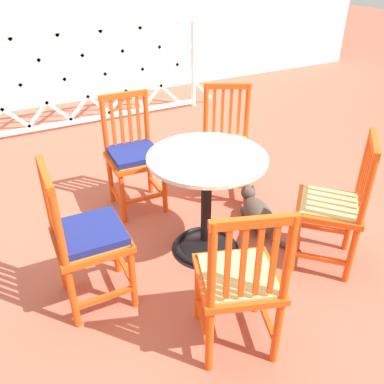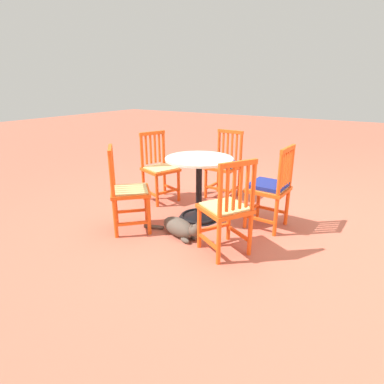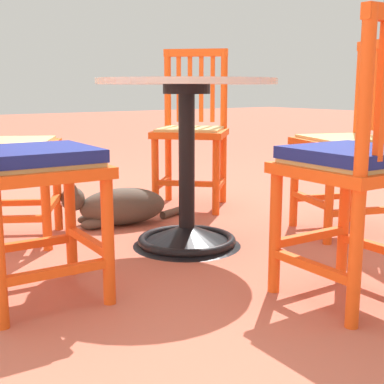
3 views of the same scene
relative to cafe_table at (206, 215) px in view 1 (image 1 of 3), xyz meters
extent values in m
plane|color=#AD5642|center=(0.00, 0.09, -0.28)|extent=(24.00, 24.00, 0.00)
cylinder|color=white|center=(1.38, 2.74, 0.29)|extent=(0.06, 0.06, 1.15)
cube|color=white|center=(-0.27, 2.74, -0.22)|extent=(3.29, 0.04, 0.05)
cube|color=white|center=(-0.27, 2.74, 0.80)|extent=(3.29, 0.04, 0.05)
cube|color=white|center=(-0.74, 2.74, 0.29)|extent=(1.04, 0.02, 1.04)
cube|color=white|center=(-0.27, 2.74, 0.29)|extent=(1.04, 0.02, 1.04)
cube|color=white|center=(0.20, 2.74, 0.29)|extent=(1.04, 0.02, 1.04)
cube|color=white|center=(0.67, 2.74, 0.29)|extent=(1.04, 0.02, 1.04)
cube|color=white|center=(1.14, 2.74, 0.29)|extent=(1.04, 0.02, 1.04)
cube|color=white|center=(-0.74, 2.74, 0.29)|extent=(1.04, 0.02, 1.04)
cube|color=white|center=(-0.27, 2.74, 0.29)|extent=(1.04, 0.02, 1.04)
cube|color=white|center=(0.20, 2.74, 0.29)|extent=(1.04, 0.02, 1.04)
cube|color=white|center=(0.67, 2.74, 0.29)|extent=(1.04, 0.02, 1.04)
cube|color=white|center=(1.14, 2.74, 0.29)|extent=(1.04, 0.02, 1.04)
cone|color=black|center=(0.00, 0.00, -0.23)|extent=(0.48, 0.48, 0.10)
torus|color=black|center=(0.00, 0.00, -0.26)|extent=(0.44, 0.44, 0.04)
cylinder|color=black|center=(0.00, 0.00, 0.09)|extent=(0.07, 0.07, 0.66)
cylinder|color=black|center=(0.00, 0.00, 0.40)|extent=(0.20, 0.20, 0.04)
cylinder|color=beige|center=(0.00, 0.00, 0.43)|extent=(0.76, 0.76, 0.02)
cylinder|color=#E04C14|center=(0.59, 0.36, -0.06)|extent=(0.04, 0.04, 0.45)
cylinder|color=#E04C14|center=(0.30, 0.53, -0.06)|extent=(0.04, 0.04, 0.45)
cylinder|color=#E04C14|center=(0.76, 0.65, 0.17)|extent=(0.04, 0.04, 0.91)
cylinder|color=#E04C14|center=(0.47, 0.82, 0.17)|extent=(0.04, 0.04, 0.91)
cube|color=#E04C14|center=(0.68, 0.51, -0.14)|extent=(0.19, 0.31, 0.03)
cube|color=#E04C14|center=(0.38, 0.67, -0.14)|extent=(0.19, 0.31, 0.03)
cube|color=#E04C14|center=(0.45, 0.44, -0.11)|extent=(0.31, 0.19, 0.03)
cube|color=#E04C14|center=(0.53, 0.59, 0.15)|extent=(0.55, 0.55, 0.04)
cube|color=tan|center=(0.53, 0.59, 0.17)|extent=(0.48, 0.48, 0.02)
cube|color=#E04C14|center=(0.70, 0.69, 0.40)|extent=(0.03, 0.03, 0.39)
cube|color=#E04C14|center=(0.64, 0.72, 0.40)|extent=(0.03, 0.03, 0.39)
cube|color=#E04C14|center=(0.58, 0.76, 0.40)|extent=(0.03, 0.03, 0.39)
cube|color=#E04C14|center=(0.52, 0.79, 0.40)|extent=(0.03, 0.03, 0.39)
cube|color=#E04C14|center=(0.61, 0.74, 0.61)|extent=(0.35, 0.22, 0.04)
cylinder|color=#E04C14|center=(-0.05, 0.56, -0.06)|extent=(0.04, 0.04, 0.45)
cylinder|color=#E04C14|center=(-0.39, 0.58, -0.06)|extent=(0.04, 0.04, 0.45)
cylinder|color=#E04C14|center=(-0.03, 0.90, 0.17)|extent=(0.04, 0.04, 0.91)
cylinder|color=#E04C14|center=(-0.37, 0.92, 0.17)|extent=(0.04, 0.04, 0.91)
cube|color=#E04C14|center=(-0.04, 0.73, -0.14)|extent=(0.05, 0.34, 0.03)
cube|color=#E04C14|center=(-0.38, 0.75, -0.14)|extent=(0.05, 0.34, 0.03)
cube|color=#E04C14|center=(-0.22, 0.57, -0.11)|extent=(0.34, 0.05, 0.03)
cube|color=#E04C14|center=(-0.21, 0.74, 0.15)|extent=(0.42, 0.42, 0.04)
cube|color=tan|center=(-0.21, 0.74, 0.17)|extent=(0.37, 0.37, 0.02)
cube|color=#E04C14|center=(-0.10, 0.91, 0.40)|extent=(0.02, 0.02, 0.39)
cube|color=#E04C14|center=(-0.17, 0.91, 0.40)|extent=(0.02, 0.02, 0.39)
cube|color=#E04C14|center=(-0.24, 0.91, 0.40)|extent=(0.02, 0.02, 0.39)
cube|color=#E04C14|center=(-0.30, 0.92, 0.40)|extent=(0.02, 0.02, 0.39)
cube|color=#E04C14|center=(-0.20, 0.91, 0.61)|extent=(0.38, 0.05, 0.04)
cube|color=navy|center=(-0.21, 0.74, 0.20)|extent=(0.38, 0.38, 0.04)
cylinder|color=#E04C14|center=(-0.62, 0.07, -0.06)|extent=(0.04, 0.04, 0.45)
cylinder|color=#E04C14|center=(-0.63, -0.27, -0.06)|extent=(0.04, 0.04, 0.45)
cylinder|color=#E04C14|center=(-0.96, 0.08, 0.17)|extent=(0.04, 0.04, 0.91)
cylinder|color=#E04C14|center=(-0.97, -0.26, 0.17)|extent=(0.04, 0.04, 0.91)
cube|color=#E04C14|center=(-0.79, 0.08, -0.14)|extent=(0.34, 0.04, 0.03)
cube|color=#E04C14|center=(-0.80, -0.26, -0.14)|extent=(0.34, 0.04, 0.03)
cube|color=#E04C14|center=(-0.63, -0.10, -0.11)|extent=(0.04, 0.34, 0.03)
cube|color=#E04C14|center=(-0.80, -0.09, 0.15)|extent=(0.41, 0.41, 0.04)
cube|color=tan|center=(-0.80, -0.09, 0.17)|extent=(0.36, 0.36, 0.02)
cube|color=#E04C14|center=(-0.96, 0.02, 0.40)|extent=(0.02, 0.02, 0.39)
cube|color=#E04C14|center=(-0.97, -0.05, 0.40)|extent=(0.02, 0.02, 0.39)
cube|color=#E04C14|center=(-0.97, -0.12, 0.40)|extent=(0.02, 0.02, 0.39)
cube|color=#E04C14|center=(-0.97, -0.19, 0.40)|extent=(0.02, 0.02, 0.39)
cube|color=#E04C14|center=(-0.97, -0.09, 0.61)|extent=(0.05, 0.38, 0.04)
cube|color=navy|center=(-0.80, -0.09, 0.20)|extent=(0.37, 0.37, 0.04)
cylinder|color=#E04C14|center=(-0.35, -0.52, -0.06)|extent=(0.04, 0.04, 0.45)
cylinder|color=#E04C14|center=(-0.03, -0.64, -0.06)|extent=(0.04, 0.04, 0.45)
cylinder|color=#E04C14|center=(-0.46, -0.84, 0.17)|extent=(0.04, 0.04, 0.91)
cylinder|color=#E04C14|center=(-0.14, -0.96, 0.17)|extent=(0.04, 0.04, 0.91)
cube|color=#E04C14|center=(-0.40, -0.68, -0.14)|extent=(0.14, 0.33, 0.03)
cube|color=#E04C14|center=(-0.08, -0.80, -0.14)|extent=(0.14, 0.33, 0.03)
cube|color=#E04C14|center=(-0.19, -0.58, -0.11)|extent=(0.33, 0.14, 0.03)
cube|color=#E04C14|center=(-0.24, -0.74, 0.15)|extent=(0.51, 0.51, 0.04)
cube|color=tan|center=(-0.24, -0.74, 0.17)|extent=(0.45, 0.45, 0.02)
cube|color=#E04C14|center=(-0.40, -0.87, 0.40)|extent=(0.03, 0.03, 0.39)
cube|color=#E04C14|center=(-0.33, -0.89, 0.40)|extent=(0.03, 0.03, 0.39)
cube|color=#E04C14|center=(-0.27, -0.91, 0.40)|extent=(0.03, 0.03, 0.39)
cube|color=#E04C14|center=(-0.20, -0.94, 0.40)|extent=(0.03, 0.03, 0.39)
cube|color=#E04C14|center=(-0.30, -0.90, 0.61)|extent=(0.37, 0.16, 0.04)
cylinder|color=#E04C14|center=(0.39, -0.47, -0.06)|extent=(0.04, 0.04, 0.45)
cylinder|color=#E04C14|center=(0.63, -0.23, -0.06)|extent=(0.04, 0.04, 0.45)
cylinder|color=#E04C14|center=(0.63, -0.71, 0.17)|extent=(0.04, 0.04, 0.91)
cylinder|color=#E04C14|center=(0.87, -0.47, 0.17)|extent=(0.04, 0.04, 0.91)
cube|color=#E04C14|center=(0.51, -0.59, -0.14)|extent=(0.26, 0.26, 0.03)
cube|color=#E04C14|center=(0.75, -0.35, -0.14)|extent=(0.26, 0.26, 0.03)
cube|color=#E04C14|center=(0.51, -0.35, -0.11)|extent=(0.26, 0.26, 0.03)
cube|color=#E04C14|center=(0.63, -0.47, 0.15)|extent=(0.57, 0.57, 0.04)
cube|color=tan|center=(0.63, -0.47, 0.17)|extent=(0.49, 0.49, 0.02)
cube|color=#E04C14|center=(0.68, -0.66, 0.40)|extent=(0.03, 0.03, 0.39)
cube|color=#E04C14|center=(0.73, -0.61, 0.40)|extent=(0.03, 0.03, 0.39)
cube|color=#E04C14|center=(0.77, -0.56, 0.40)|extent=(0.03, 0.03, 0.39)
cube|color=#E04C14|center=(0.82, -0.52, 0.40)|extent=(0.03, 0.03, 0.39)
cube|color=#E04C14|center=(0.75, -0.59, 0.61)|extent=(0.29, 0.29, 0.04)
ellipsoid|color=#4C4238|center=(0.50, 0.05, -0.19)|extent=(0.31, 0.48, 0.19)
ellipsoid|color=silver|center=(0.52, 0.15, -0.20)|extent=(0.19, 0.21, 0.14)
sphere|color=#4C4238|center=(0.57, 0.29, -0.13)|extent=(0.12, 0.12, 0.12)
ellipsoid|color=silver|center=(0.58, 0.33, -0.15)|extent=(0.06, 0.06, 0.04)
cone|color=#4C4238|center=(0.53, 0.29, -0.08)|extent=(0.04, 0.04, 0.04)
cone|color=#4C4238|center=(0.59, 0.27, -0.08)|extent=(0.04, 0.04, 0.04)
ellipsoid|color=#4C4238|center=(0.49, 0.23, -0.26)|extent=(0.09, 0.13, 0.05)
ellipsoid|color=#4C4238|center=(0.60, 0.20, -0.26)|extent=(0.09, 0.13, 0.05)
cylinder|color=#4C4238|center=(0.51, -0.27, -0.26)|extent=(0.11, 0.22, 0.04)
camera|label=1|loc=(-1.15, -1.96, 1.55)|focal=38.08mm
camera|label=2|loc=(2.91, 1.73, 1.22)|focal=29.13mm
camera|label=3|loc=(-1.90, 1.33, 0.41)|focal=50.56mm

